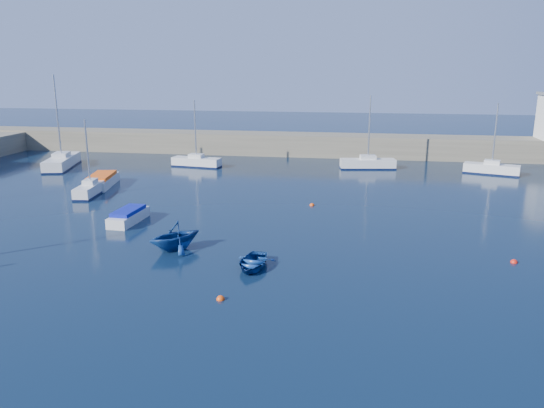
% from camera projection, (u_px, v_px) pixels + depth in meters
% --- Properties ---
extents(ground, '(220.00, 220.00, 0.00)m').
position_uv_depth(ground, '(247.00, 331.00, 22.32)').
color(ground, '#0B1C32').
rests_on(ground, ground).
extents(back_wall, '(96.00, 4.50, 2.60)m').
position_uv_depth(back_wall, '(323.00, 145.00, 65.92)').
color(back_wall, '#6E6854').
rests_on(back_wall, ground).
extents(sailboat_3, '(1.88, 4.92, 6.49)m').
position_uv_depth(sailboat_3, '(91.00, 189.00, 45.74)').
color(sailboat_3, silver).
rests_on(sailboat_3, ground).
extents(sailboat_4, '(3.98, 7.91, 9.96)m').
position_uv_depth(sailboat_4, '(62.00, 162.00, 58.06)').
color(sailboat_4, silver).
rests_on(sailboat_4, ground).
extents(sailboat_5, '(5.60, 2.28, 7.27)m').
position_uv_depth(sailboat_5, '(196.00, 162.00, 58.63)').
color(sailboat_5, silver).
rests_on(sailboat_5, ground).
extents(sailboat_6, '(6.09, 2.60, 7.82)m').
position_uv_depth(sailboat_6, '(368.00, 163.00, 57.53)').
color(sailboat_6, silver).
rests_on(sailboat_6, ground).
extents(sailboat_7, '(5.60, 3.11, 7.24)m').
position_uv_depth(sailboat_7, '(491.00, 169.00, 54.58)').
color(sailboat_7, silver).
rests_on(sailboat_7, ground).
extents(motorboat_1, '(1.61, 4.08, 0.98)m').
position_uv_depth(motorboat_1, '(129.00, 216.00, 37.71)').
color(motorboat_1, silver).
rests_on(motorboat_1, ground).
extents(motorboat_2, '(2.93, 5.71, 1.12)m').
position_uv_depth(motorboat_2, '(102.00, 180.00, 49.14)').
color(motorboat_2, silver).
rests_on(motorboat_2, ground).
extents(dinghy_center, '(2.39, 3.22, 0.64)m').
position_uv_depth(dinghy_center, '(252.00, 262.00, 29.18)').
color(dinghy_center, navy).
rests_on(dinghy_center, ground).
extents(dinghy_left, '(4.36, 4.39, 1.75)m').
position_uv_depth(dinghy_left, '(175.00, 236.00, 31.97)').
color(dinghy_left, navy).
rests_on(dinghy_left, ground).
extents(buoy_0, '(0.41, 0.41, 0.41)m').
position_uv_depth(buoy_0, '(221.00, 300.00, 25.29)').
color(buoy_0, '#E6450C').
rests_on(buoy_0, ground).
extents(buoy_1, '(0.40, 0.40, 0.40)m').
position_uv_depth(buoy_1, '(514.00, 263.00, 30.04)').
color(buoy_1, red).
rests_on(buoy_1, ground).
extents(buoy_3, '(0.40, 0.40, 0.40)m').
position_uv_depth(buoy_3, '(312.00, 205.00, 42.36)').
color(buoy_3, '#E6450C').
rests_on(buoy_3, ground).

